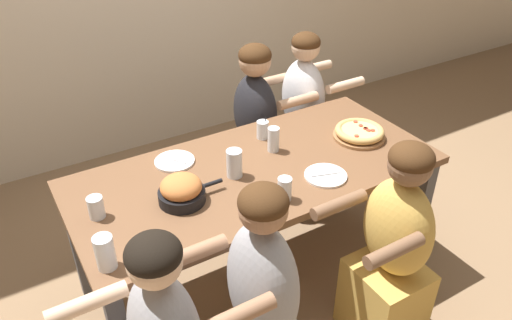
{
  "coord_description": "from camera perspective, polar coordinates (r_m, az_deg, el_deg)",
  "views": [
    {
      "loc": [
        -1.07,
        -1.78,
        2.13
      ],
      "look_at": [
        0.0,
        0.0,
        0.8
      ],
      "focal_mm": 35.0,
      "sensor_mm": 36.0,
      "label": 1
    }
  ],
  "objects": [
    {
      "name": "skillet_bowl",
      "position": [
        2.26,
        -8.5,
        -3.46
      ],
      "size": [
        0.31,
        0.21,
        0.13
      ],
      "color": "black",
      "rests_on": "dining_table"
    },
    {
      "name": "drinking_glass_b",
      "position": [
        2.27,
        -17.79,
        -5.31
      ],
      "size": [
        0.07,
        0.07,
        0.1
      ],
      "color": "silver",
      "rests_on": "dining_table"
    },
    {
      "name": "diner_near_midleft",
      "position": [
        2.09,
        0.61,
        -17.44
      ],
      "size": [
        0.51,
        0.4,
        1.16
      ],
      "rotation": [
        0.0,
        0.0,
        1.57
      ],
      "color": "#99999E",
      "rests_on": "ground"
    },
    {
      "name": "empty_plate_b",
      "position": [
        2.57,
        -9.29,
        -0.12
      ],
      "size": [
        0.2,
        0.2,
        0.02
      ],
      "color": "white",
      "rests_on": "dining_table"
    },
    {
      "name": "drinking_glass_c",
      "position": [
        2.26,
        3.29,
        -3.43
      ],
      "size": [
        0.07,
        0.07,
        0.11
      ],
      "color": "silver",
      "rests_on": "dining_table"
    },
    {
      "name": "diner_near_midright",
      "position": [
        2.44,
        15.23,
        -10.56
      ],
      "size": [
        0.51,
        0.4,
        1.11
      ],
      "rotation": [
        0.0,
        0.0,
        1.57
      ],
      "color": "gold",
      "rests_on": "ground"
    },
    {
      "name": "drinking_glass_a",
      "position": [
        2.41,
        -2.5,
        -0.55
      ],
      "size": [
        0.08,
        0.08,
        0.14
      ],
      "color": "silver",
      "rests_on": "dining_table"
    },
    {
      "name": "pizza_board_main",
      "position": [
        2.79,
        11.73,
        3.08
      ],
      "size": [
        0.29,
        0.29,
        0.06
      ],
      "color": "#996B42",
      "rests_on": "dining_table"
    },
    {
      "name": "diner_far_midright",
      "position": [
        3.25,
        -0.05,
        2.96
      ],
      "size": [
        0.51,
        0.4,
        1.13
      ],
      "rotation": [
        0.0,
        0.0,
        -1.57
      ],
      "color": "#232328",
      "rests_on": "ground"
    },
    {
      "name": "cocktail_glass_blue",
      "position": [
        2.73,
        0.76,
        3.4
      ],
      "size": [
        0.07,
        0.07,
        0.12
      ],
      "color": "silver",
      "rests_on": "dining_table"
    },
    {
      "name": "ground_plane",
      "position": [
        2.97,
        0.0,
        -13.07
      ],
      "size": [
        18.0,
        18.0,
        0.0
      ],
      "primitive_type": "plane",
      "color": "#896B4C",
      "rests_on": "ground"
    },
    {
      "name": "drinking_glass_e",
      "position": [
        2.61,
        2.0,
        2.27
      ],
      "size": [
        0.06,
        0.06,
        0.13
      ],
      "color": "silver",
      "rests_on": "dining_table"
    },
    {
      "name": "empty_plate_a",
      "position": [
        2.45,
        7.96,
        -1.77
      ],
      "size": [
        0.21,
        0.21,
        0.02
      ],
      "color": "white",
      "rests_on": "dining_table"
    },
    {
      "name": "drinking_glass_d",
      "position": [
        2.0,
        -16.84,
        -10.26
      ],
      "size": [
        0.08,
        0.08,
        0.15
      ],
      "color": "silver",
      "rests_on": "dining_table"
    },
    {
      "name": "dining_table",
      "position": [
        2.54,
        0.0,
        -2.63
      ],
      "size": [
        1.84,
        0.84,
        0.75
      ],
      "color": "brown",
      "rests_on": "ground"
    },
    {
      "name": "diner_far_right",
      "position": [
        3.43,
        5.29,
        4.45
      ],
      "size": [
        0.51,
        0.4,
        1.14
      ],
      "rotation": [
        0.0,
        0.0,
        -1.57
      ],
      "color": "silver",
      "rests_on": "ground"
    }
  ]
}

